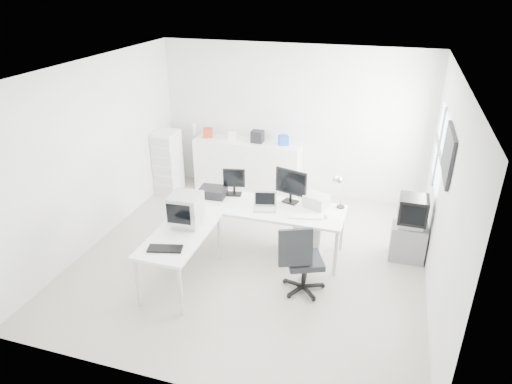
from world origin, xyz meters
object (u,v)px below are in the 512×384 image
(crt_monitor, at_px, (186,209))
(laptop, at_px, (265,203))
(inkjet_printer, at_px, (213,192))
(tv_cabinet, at_px, (408,242))
(drawer_pedestal, at_px, (309,238))
(sideboard, at_px, (248,166))
(filing_cabinet, at_px, (168,162))
(lcd_monitor_large, at_px, (291,186))
(crt_tv, at_px, (413,212))
(side_desk, at_px, (181,258))
(laser_printer, at_px, (316,201))
(main_desk, at_px, (263,228))
(lcd_monitor_small, at_px, (234,182))
(office_chair, at_px, (305,257))

(crt_monitor, bearing_deg, laptop, 36.12)
(inkjet_printer, bearing_deg, tv_cabinet, 1.84)
(drawer_pedestal, height_order, laptop, laptop)
(crt_monitor, xyz_separation_m, sideboard, (-0.05, 2.83, -0.49))
(inkjet_printer, height_order, filing_cabinet, filing_cabinet)
(sideboard, bearing_deg, lcd_monitor_large, -54.22)
(crt_monitor, distance_m, crt_tv, 3.24)
(side_desk, xyz_separation_m, laser_printer, (1.60, 1.32, 0.47))
(laser_printer, bearing_deg, inkjet_printer, -156.55)
(lcd_monitor_large, xyz_separation_m, tv_cabinet, (1.77, 0.16, -0.74))
(drawer_pedestal, height_order, laser_printer, laser_printer)
(tv_cabinet, distance_m, sideboard, 3.41)
(laptop, bearing_deg, crt_monitor, -154.26)
(lcd_monitor_large, bearing_deg, main_desk, -128.07)
(crt_monitor, bearing_deg, crt_tv, 19.36)
(inkjet_printer, height_order, lcd_monitor_large, lcd_monitor_large)
(crt_tv, bearing_deg, lcd_monitor_large, -174.70)
(main_desk, bearing_deg, lcd_monitor_large, 35.54)
(drawer_pedestal, height_order, inkjet_printer, inkjet_printer)
(filing_cabinet, bearing_deg, crt_tv, -14.12)
(laser_printer, distance_m, filing_cabinet, 3.41)
(crt_tv, bearing_deg, tv_cabinet, 0.00)
(laser_printer, height_order, filing_cabinet, filing_cabinet)
(drawer_pedestal, height_order, lcd_monitor_small, lcd_monitor_small)
(side_desk, bearing_deg, office_chair, 10.07)
(sideboard, distance_m, filing_cabinet, 1.55)
(laptop, distance_m, crt_monitor, 1.18)
(main_desk, relative_size, tv_cabinet, 4.36)
(main_desk, bearing_deg, tv_cabinet, 11.05)
(lcd_monitor_large, bearing_deg, filing_cabinet, 171.00)
(lcd_monitor_small, relative_size, tv_cabinet, 0.78)
(drawer_pedestal, bearing_deg, filing_cabinet, 154.09)
(main_desk, distance_m, crt_tv, 2.20)
(laptop, bearing_deg, side_desk, -146.06)
(side_desk, relative_size, laser_printer, 4.25)
(side_desk, xyz_separation_m, inkjet_printer, (0.00, 1.20, 0.45))
(main_desk, height_order, lcd_monitor_large, lcd_monitor_large)
(lcd_monitor_small, bearing_deg, laptop, -41.86)
(side_desk, height_order, inkjet_printer, inkjet_printer)
(tv_cabinet, bearing_deg, laptop, -166.06)
(laptop, distance_m, laser_printer, 0.77)
(main_desk, bearing_deg, laser_printer, 16.35)
(laser_printer, bearing_deg, drawer_pedestal, -87.23)
(office_chair, bearing_deg, lcd_monitor_large, 89.21)
(office_chair, bearing_deg, crt_monitor, 157.74)
(side_desk, bearing_deg, main_desk, 52.31)
(laser_printer, bearing_deg, side_desk, -121.32)
(main_desk, bearing_deg, crt_tv, 11.05)
(lcd_monitor_large, xyz_separation_m, laser_printer, (0.40, -0.03, -0.17))
(crt_tv, bearing_deg, main_desk, -168.95)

